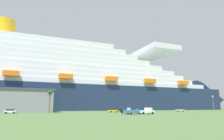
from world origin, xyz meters
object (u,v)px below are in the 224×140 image
(cruise_ship, at_px, (60,83))
(parked_car_silver_sedan, at_px, (180,110))
(palm_tree, at_px, (50,95))
(pickup_truck, at_px, (147,111))
(parked_car_black_coupe, at_px, (118,110))
(parked_car_white_van, at_px, (11,111))
(street_lamp, at_px, (213,101))
(parked_car_yellow_taxi, at_px, (113,110))
(small_boat_on_trailer, at_px, (132,111))

(cruise_ship, relative_size, parked_car_silver_sedan, 67.61)
(palm_tree, height_order, parked_car_silver_sedan, palm_tree)
(cruise_ship, xyz_separation_m, pickup_truck, (25.79, -74.98, -16.89))
(cruise_ship, xyz_separation_m, parked_car_black_coupe, (27.40, -40.35, -17.10))
(pickup_truck, height_order, parked_car_silver_sedan, pickup_truck)
(cruise_ship, xyz_separation_m, parked_car_white_van, (-19.73, -53.41, -17.10))
(street_lamp, bearing_deg, parked_car_white_van, 169.47)
(street_lamp, bearing_deg, parked_car_black_coupe, 139.82)
(parked_car_black_coupe, distance_m, parked_car_white_van, 48.90)
(palm_tree, bearing_deg, street_lamp, -11.01)
(cruise_ship, height_order, street_lamp, cruise_ship)
(palm_tree, height_order, street_lamp, palm_tree)
(parked_car_black_coupe, bearing_deg, pickup_truck, -92.67)
(pickup_truck, relative_size, palm_tree, 0.66)
(parked_car_yellow_taxi, bearing_deg, parked_car_black_coupe, 60.59)
(small_boat_on_trailer, relative_size, parked_car_silver_sedan, 1.86)
(small_boat_on_trailer, distance_m, palm_tree, 33.60)
(parked_car_black_coupe, bearing_deg, small_boat_on_trailer, -101.67)
(parked_car_silver_sedan, distance_m, parked_car_white_van, 79.76)
(palm_tree, height_order, parked_car_black_coupe, palm_tree)
(parked_car_silver_sedan, height_order, parked_car_white_van, same)
(palm_tree, xyz_separation_m, parked_car_black_coupe, (33.32, 15.05, -6.14))
(cruise_ship, xyz_separation_m, street_lamp, (60.53, -68.32, -13.24))
(parked_car_black_coupe, bearing_deg, parked_car_yellow_taxi, -119.41)
(small_boat_on_trailer, xyz_separation_m, street_lamp, (40.45, 7.50, 3.73))
(small_boat_on_trailer, bearing_deg, parked_car_white_van, 150.62)
(palm_tree, bearing_deg, parked_car_silver_sedan, 8.09)
(pickup_truck, relative_size, parked_car_yellow_taxi, 1.22)
(parked_car_yellow_taxi, bearing_deg, cruise_ship, 112.92)
(palm_tree, relative_size, parked_car_yellow_taxi, 1.85)
(palm_tree, height_order, parked_car_yellow_taxi, palm_tree)
(small_boat_on_trailer, height_order, parked_car_silver_sedan, small_boat_on_trailer)
(cruise_ship, height_order, parked_car_silver_sedan, cruise_ship)
(pickup_truck, distance_m, palm_tree, 37.74)
(parked_car_white_van, bearing_deg, small_boat_on_trailer, -29.38)
(parked_car_silver_sedan, bearing_deg, cruise_ship, 142.34)
(cruise_ship, xyz_separation_m, parked_car_silver_sedan, (59.70, -46.07, -17.10))
(parked_car_black_coupe, height_order, parked_car_white_van, same)
(street_lamp, height_order, parked_car_yellow_taxi, street_lamp)
(pickup_truck, relative_size, street_lamp, 0.82)
(parked_car_black_coupe, bearing_deg, street_lamp, -40.18)
(small_boat_on_trailer, bearing_deg, cruise_ship, 104.83)
(small_boat_on_trailer, bearing_deg, palm_tree, 141.85)
(pickup_truck, height_order, street_lamp, street_lamp)
(palm_tree, xyz_separation_m, parked_car_yellow_taxi, (27.41, 4.57, -6.14))
(pickup_truck, xyz_separation_m, street_lamp, (34.74, 6.66, 3.65))
(pickup_truck, bearing_deg, small_boat_on_trailer, -171.64)
(cruise_ship, distance_m, palm_tree, 56.78)
(palm_tree, relative_size, street_lamp, 1.24)
(pickup_truck, bearing_deg, parked_car_silver_sedan, 40.45)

